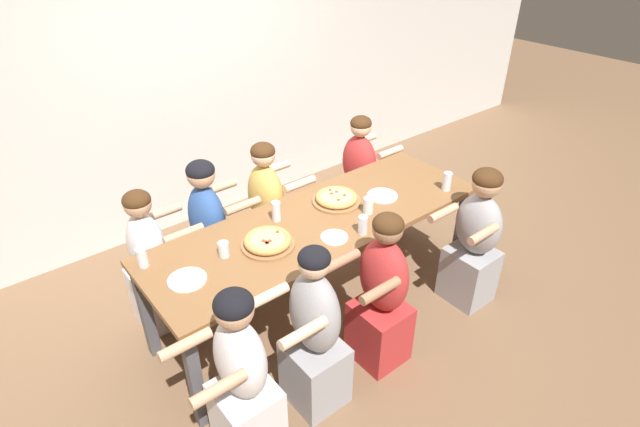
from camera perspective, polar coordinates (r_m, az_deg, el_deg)
name	(u,v)px	position (r m, az deg, el deg)	size (l,w,h in m)	color
ground_plane	(320,305)	(3.95, 0.00, -10.45)	(18.00, 18.00, 0.00)	brown
restaurant_back_panel	(187,50)	(4.58, -14.97, 17.63)	(10.00, 0.06, 3.20)	silver
dining_table	(320,229)	(3.50, 0.00, -1.81)	(2.50, 0.82, 0.80)	brown
pizza_board_main	(336,199)	(3.64, 1.89, 1.71)	(0.36, 0.36, 0.06)	#996B42
pizza_board_second	(268,242)	(3.20, -5.99, -3.22)	(0.34, 0.34, 0.07)	#996B42
empty_plate_a	(334,237)	(3.27, 1.65, -2.74)	(0.18, 0.18, 0.02)	white
empty_plate_b	(382,196)	(3.76, 7.13, 2.04)	(0.23, 0.23, 0.02)	white
empty_plate_c	(187,280)	(3.03, -14.93, -7.32)	(0.23, 0.23, 0.02)	white
drinking_glass_a	(143,259)	(3.19, -19.62, -4.88)	(0.07, 0.07, 0.13)	silver
drinking_glass_b	(363,226)	(3.30, 4.92, -1.43)	(0.06, 0.06, 0.13)	silver
drinking_glass_c	(276,212)	(3.43, -5.02, 0.14)	(0.06, 0.06, 0.14)	silver
drinking_glass_d	(447,182)	(3.91, 14.31, 3.51)	(0.07, 0.07, 0.14)	silver
drinking_glass_e	(224,250)	(3.15, -10.93, -4.12)	(0.07, 0.07, 0.10)	silver
drinking_glass_f	(368,205)	(3.52, 5.54, 0.93)	(0.07, 0.07, 0.12)	silver
diner_far_midleft	(210,237)	(3.81, -12.43, -2.66)	(0.51, 0.40, 1.17)	#2D5193
diner_near_left	(242,381)	(2.81, -8.88, -18.36)	(0.51, 0.40, 1.13)	silver
diner_far_right	(359,180)	(4.56, 4.44, 3.79)	(0.51, 0.40, 1.13)	#B22D2D
diner_near_center	(381,298)	(3.25, 7.00, -9.54)	(0.51, 0.40, 1.15)	#B22D2D
diner_near_right	(475,242)	(3.87, 17.25, -3.13)	(0.51, 0.40, 1.13)	#99999E
diner_far_left	(152,266)	(3.71, -18.65, -5.68)	(0.51, 0.40, 1.10)	silver
diner_far_center	(267,216)	(4.02, -6.03, -0.24)	(0.51, 0.40, 1.16)	gold
diner_near_midleft	(314,337)	(2.98, -0.65, -13.97)	(0.51, 0.40, 1.16)	#99999E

